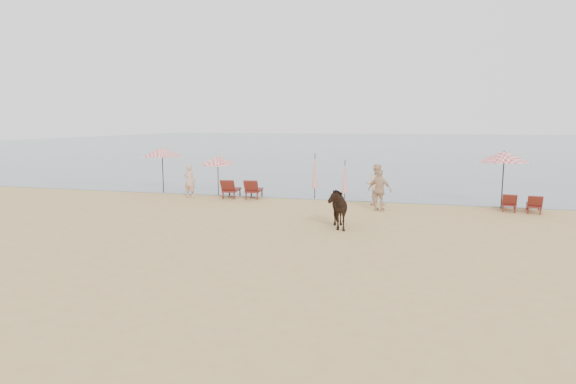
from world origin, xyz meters
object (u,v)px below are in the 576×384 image
at_px(umbrella_closed_right, 315,171).
at_px(umbrella_closed_left, 345,177).
at_px(beachgoer_left, 190,181).
at_px(beachgoer_right_b, 380,190).
at_px(lounger_cluster_left, 242,189).
at_px(umbrella_open_left_a, 162,152).
at_px(lounger_cluster_right, 522,203).
at_px(umbrella_open_left_b, 218,160).
at_px(umbrella_open_right, 504,157).
at_px(cow, 335,207).
at_px(beachgoer_right_a, 376,185).

bearing_deg(umbrella_closed_right, umbrella_closed_left, -33.07).
bearing_deg(beachgoer_left, umbrella_closed_left, -178.29).
bearing_deg(beachgoer_right_b, lounger_cluster_left, 3.51).
bearing_deg(umbrella_open_left_a, lounger_cluster_right, -28.49).
bearing_deg(beachgoer_left, umbrella_open_left_b, -135.51).
relative_size(umbrella_open_left_b, umbrella_open_right, 0.84).
bearing_deg(cow, beachgoer_left, 129.33).
distance_m(umbrella_open_left_a, umbrella_closed_left, 10.41).
xyz_separation_m(lounger_cluster_left, beachgoer_right_b, (7.14, -1.83, 0.45)).
bearing_deg(beachgoer_right_b, beachgoer_right_a, -61.17).
bearing_deg(beachgoer_right_a, umbrella_open_right, -177.95).
distance_m(lounger_cluster_right, umbrella_open_right, 2.20).
relative_size(lounger_cluster_right, umbrella_open_right, 0.67).
height_order(lounger_cluster_right, cow, cow).
bearing_deg(umbrella_open_right, lounger_cluster_right, -23.13).
relative_size(umbrella_closed_left, beachgoer_right_b, 1.14).
xyz_separation_m(umbrella_open_right, umbrella_closed_right, (-8.74, 0.64, -0.94)).
bearing_deg(cow, beachgoer_right_a, 60.23).
distance_m(umbrella_open_left_a, umbrella_open_left_b, 3.41).
height_order(umbrella_open_left_b, beachgoer_left, umbrella_open_left_b).
bearing_deg(umbrella_open_left_a, beachgoer_left, -53.69).
xyz_separation_m(lounger_cluster_right, beachgoer_right_a, (-6.30, 0.24, 0.59)).
xyz_separation_m(beachgoer_right_a, beachgoer_right_b, (0.29, -1.51, -0.05)).
xyz_separation_m(cow, beachgoer_left, (-8.49, 5.24, 0.09)).
height_order(lounger_cluster_right, umbrella_closed_right, umbrella_closed_right).
bearing_deg(lounger_cluster_right, umbrella_open_left_b, -175.32).
distance_m(umbrella_closed_left, umbrella_closed_right, 2.02).
xyz_separation_m(umbrella_closed_left, beachgoer_left, (-8.05, -0.13, -0.43)).
height_order(lounger_cluster_right, beachgoer_right_b, beachgoer_right_b).
relative_size(umbrella_open_left_b, beachgoer_right_a, 1.13).
bearing_deg(lounger_cluster_left, beachgoer_left, -177.22).
height_order(umbrella_open_left_a, beachgoer_left, umbrella_open_left_a).
distance_m(umbrella_open_left_a, cow, 12.65).
bearing_deg(umbrella_open_left_b, umbrella_open_right, -5.90).
bearing_deg(umbrella_open_right, beachgoer_right_b, -141.85).
height_order(lounger_cluster_left, beachgoer_right_b, beachgoer_right_b).
xyz_separation_m(lounger_cluster_right, umbrella_open_right, (-0.72, 0.63, 1.98)).
height_order(lounger_cluster_left, umbrella_open_left_b, umbrella_open_left_b).
height_order(umbrella_open_left_a, umbrella_open_left_b, umbrella_open_left_a).
distance_m(lounger_cluster_left, umbrella_open_right, 12.58).
height_order(lounger_cluster_left, umbrella_closed_right, umbrella_closed_right).
bearing_deg(umbrella_open_right, umbrella_open_left_a, -163.89).
bearing_deg(umbrella_open_left_b, umbrella_closed_left, -11.68).
bearing_deg(lounger_cluster_right, umbrella_open_left_a, -175.10).
distance_m(lounger_cluster_right, beachgoer_right_a, 6.34).
xyz_separation_m(umbrella_open_right, beachgoer_left, (-15.11, -0.59, -1.51)).
distance_m(umbrella_open_left_b, umbrella_closed_left, 7.02).
xyz_separation_m(umbrella_open_left_b, beachgoer_right_a, (8.40, -0.89, -0.94)).
bearing_deg(beachgoer_left, umbrella_open_left_a, -28.58).
bearing_deg(beachgoer_left, cow, 149.11).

